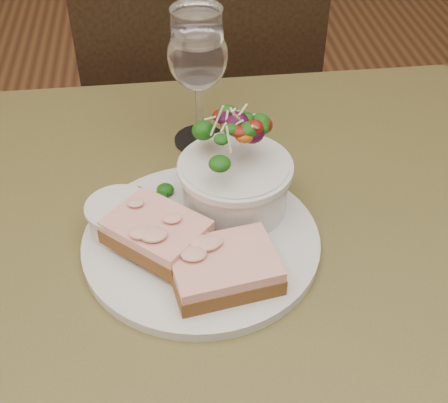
{
  "coord_description": "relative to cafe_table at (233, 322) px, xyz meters",
  "views": [
    {
      "loc": [
        -0.07,
        -0.46,
        1.24
      ],
      "look_at": [
        -0.01,
        0.03,
        0.81
      ],
      "focal_mm": 50.0,
      "sensor_mm": 36.0,
      "label": 1
    }
  ],
  "objects": [
    {
      "name": "wine_glass",
      "position": [
        -0.02,
        0.23,
        0.22
      ],
      "size": [
        0.08,
        0.08,
        0.18
      ],
      "color": "white",
      "rests_on": "cafe_table"
    },
    {
      "name": "cafe_table",
      "position": [
        0.0,
        0.0,
        0.0
      ],
      "size": [
        0.8,
        0.8,
        0.75
      ],
      "color": "#4E4621",
      "rests_on": "ground"
    },
    {
      "name": "salad_bowl",
      "position": [
        0.01,
        0.08,
        0.17
      ],
      "size": [
        0.12,
        0.12,
        0.13
      ],
      "color": "silver",
      "rests_on": "dinner_plate"
    },
    {
      "name": "ramekin",
      "position": [
        -0.12,
        0.06,
        0.13
      ],
      "size": [
        0.07,
        0.07,
        0.04
      ],
      "color": "beige",
      "rests_on": "dinner_plate"
    },
    {
      "name": "sandwich_front",
      "position": [
        -0.01,
        -0.03,
        0.13
      ],
      "size": [
        0.12,
        0.1,
        0.03
      ],
      "rotation": [
        0.0,
        0.0,
        0.17
      ],
      "color": "#463012",
      "rests_on": "dinner_plate"
    },
    {
      "name": "dinner_plate",
      "position": [
        -0.03,
        0.03,
        0.11
      ],
      "size": [
        0.26,
        0.26,
        0.01
      ],
      "primitive_type": "cylinder",
      "color": "silver",
      "rests_on": "cafe_table"
    },
    {
      "name": "chair_far",
      "position": [
        0.0,
        0.67,
        -0.36
      ],
      "size": [
        0.45,
        0.45,
        0.9
      ],
      "rotation": [
        0.0,
        0.0,
        3.22
      ],
      "color": "black",
      "rests_on": "ground"
    },
    {
      "name": "sandwich_back",
      "position": [
        -0.08,
        0.02,
        0.14
      ],
      "size": [
        0.13,
        0.12,
        0.03
      ],
      "rotation": [
        0.0,
        0.0,
        -0.74
      ],
      "color": "#463012",
      "rests_on": "dinner_plate"
    },
    {
      "name": "garnish",
      "position": [
        -0.09,
        0.11,
        0.12
      ],
      "size": [
        0.05,
        0.04,
        0.02
      ],
      "color": "#0C3609",
      "rests_on": "dinner_plate"
    }
  ]
}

